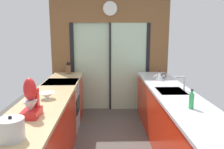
% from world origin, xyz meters
% --- Properties ---
extents(ground_plane, '(5.04, 7.60, 0.02)m').
position_xyz_m(ground_plane, '(0.00, 0.60, -0.01)').
color(ground_plane, '#4C4742').
extents(back_wall_unit, '(2.64, 0.12, 2.70)m').
position_xyz_m(back_wall_unit, '(0.00, 2.40, 1.53)').
color(back_wall_unit, brown).
rests_on(back_wall_unit, ground_plane).
extents(left_counter_run, '(0.62, 3.80, 0.92)m').
position_xyz_m(left_counter_run, '(-0.91, 0.13, 0.47)').
color(left_counter_run, red).
rests_on(left_counter_run, ground_plane).
extents(right_counter_run, '(0.62, 3.80, 0.92)m').
position_xyz_m(right_counter_run, '(0.91, 0.30, 0.46)').
color(right_counter_run, red).
rests_on(right_counter_run, ground_plane).
extents(sink_faucet, '(0.19, 0.02, 0.22)m').
position_xyz_m(sink_faucet, '(1.05, 0.55, 1.07)').
color(sink_faucet, '#B7BABC').
rests_on(sink_faucet, right_counter_run).
extents(oven_range, '(0.60, 0.60, 0.92)m').
position_xyz_m(oven_range, '(-0.91, 1.25, 0.46)').
color(oven_range, '#B7BABC').
rests_on(oven_range, ground_plane).
extents(mixing_bowl, '(0.20, 0.20, 0.09)m').
position_xyz_m(mixing_bowl, '(-0.89, 0.17, 0.97)').
color(mixing_bowl, silver).
rests_on(mixing_bowl, left_counter_run).
extents(knife_block, '(0.09, 0.14, 0.27)m').
position_xyz_m(knife_block, '(-0.89, 2.01, 1.02)').
color(knife_block, brown).
rests_on(knife_block, left_counter_run).
extents(stand_mixer, '(0.17, 0.27, 0.42)m').
position_xyz_m(stand_mixer, '(-0.89, -0.47, 1.08)').
color(stand_mixer, red).
rests_on(stand_mixer, left_counter_run).
extents(stock_pot, '(0.22, 0.22, 0.21)m').
position_xyz_m(stock_pot, '(-0.89, -1.00, 1.01)').
color(stock_pot, '#B7BABC').
rests_on(stock_pot, left_counter_run).
extents(kettle, '(0.24, 0.16, 0.18)m').
position_xyz_m(kettle, '(0.89, 1.31, 1.00)').
color(kettle, '#B7BABC').
rests_on(kettle, right_counter_run).
extents(soap_bottle, '(0.06, 0.06, 0.23)m').
position_xyz_m(soap_bottle, '(0.89, -0.27, 1.02)').
color(soap_bottle, '#339E56').
rests_on(soap_bottle, right_counter_run).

